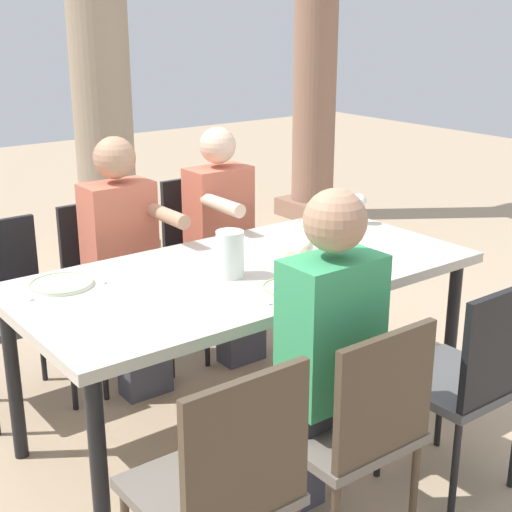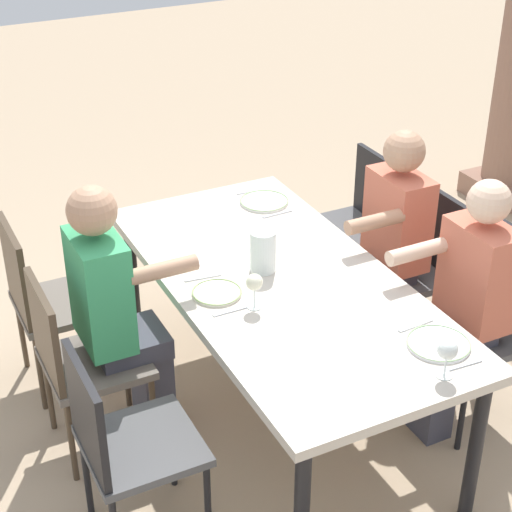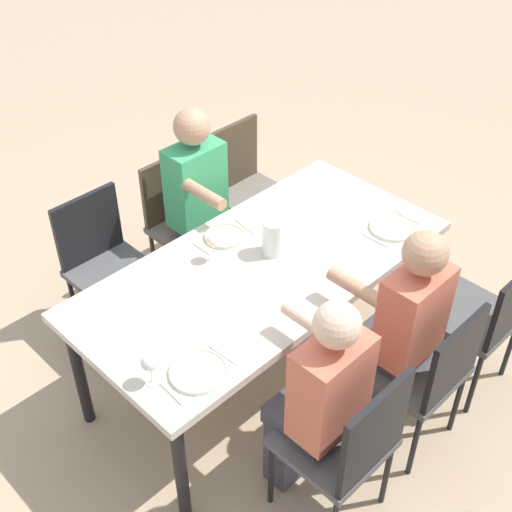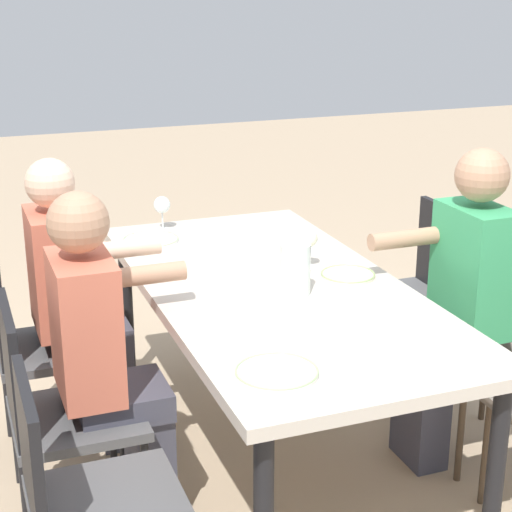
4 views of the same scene
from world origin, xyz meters
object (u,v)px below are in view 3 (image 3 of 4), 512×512
(diner_woman_green, at_px, (203,206))
(diner_guest_third, at_px, (317,398))
(chair_mid_south, at_px, (184,217))
(plate_2, at_px, (198,372))
(dining_table, at_px, (263,274))
(diner_man_white, at_px, (398,327))
(chair_east_south, at_px, (104,259))
(plate_1, at_px, (224,236))
(chair_east_north, at_px, (349,442))
(wine_glass_2, at_px, (150,363))
(chair_west_north, at_px, (486,314))
(chair_west_south, at_px, (246,183))
(chair_mid_north, at_px, (427,369))
(water_pitcher, at_px, (273,239))
(wine_glass_1, at_px, (213,241))
(plate_0, at_px, (392,228))

(diner_woman_green, height_order, diner_guest_third, diner_woman_green)
(chair_mid_south, height_order, plate_2, chair_mid_south)
(dining_table, xyz_separation_m, diner_man_white, (-0.21, 0.71, -0.03))
(chair_east_south, height_order, plate_1, chair_east_south)
(chair_east_north, distance_m, diner_man_white, 0.65)
(plate_1, distance_m, wine_glass_2, 1.05)
(chair_east_north, xyz_separation_m, plate_1, (-0.41, -1.21, 0.24))
(chair_west_north, distance_m, chair_west_south, 1.80)
(diner_woman_green, bearing_deg, wine_glass_2, 40.07)
(chair_mid_north, relative_size, water_pitcher, 4.59)
(chair_east_south, bearing_deg, dining_table, 113.45)
(chair_east_south, bearing_deg, diner_woman_green, 161.64)
(chair_west_north, relative_size, wine_glass_1, 5.56)
(chair_east_south, distance_m, plate_1, 0.77)
(chair_west_south, height_order, plate_0, chair_west_south)
(plate_0, relative_size, plate_2, 1.01)
(chair_mid_south, bearing_deg, wine_glass_2, 45.58)
(plate_1, bearing_deg, diner_man_white, 100.73)
(chair_mid_north, bearing_deg, diner_man_white, -89.10)
(chair_mid_north, bearing_deg, chair_mid_south, -90.00)
(chair_east_south, relative_size, water_pitcher, 4.56)
(chair_mid_south, height_order, chair_east_north, chair_east_north)
(chair_west_north, height_order, diner_man_white, diner_man_white)
(chair_east_south, bearing_deg, wine_glass_1, 109.41)
(chair_west_south, distance_m, plate_0, 1.22)
(chair_west_south, xyz_separation_m, diner_guest_third, (1.14, 1.62, 0.15))
(wine_glass_1, bearing_deg, plate_2, 42.63)
(chair_west_north, bearing_deg, wine_glass_2, -22.56)
(chair_west_north, distance_m, chair_east_south, 2.14)
(chair_west_north, height_order, plate_1, chair_west_north)
(chair_east_south, xyz_separation_m, plate_0, (-1.11, 1.19, 0.27))
(plate_0, distance_m, wine_glass_1, 1.01)
(diner_woman_green, bearing_deg, chair_east_north, 69.53)
(diner_woman_green, xyz_separation_m, diner_guest_third, (0.60, 1.42, -0.03))
(chair_mid_north, xyz_separation_m, wine_glass_1, (0.36, -1.11, 0.37))
(dining_table, distance_m, chair_mid_north, 0.94)
(chair_mid_north, xyz_separation_m, diner_woman_green, (0.00, -1.60, 0.17))
(chair_east_south, height_order, water_pitcher, water_pitcher)
(chair_mid_south, height_order, wine_glass_1, wine_glass_1)
(chair_mid_north, xyz_separation_m, water_pitcher, (0.10, -0.94, 0.34))
(chair_mid_north, bearing_deg, chair_west_south, -106.77)
(dining_table, bearing_deg, diner_woman_green, -106.57)
(chair_east_south, bearing_deg, water_pitcher, 120.16)
(chair_mid_north, relative_size, diner_guest_third, 0.72)
(chair_east_south, bearing_deg, chair_east_north, 90.00)
(chair_mid_north, distance_m, wine_glass_2, 1.34)
(chair_mid_north, bearing_deg, plate_1, -80.83)
(chair_mid_north, relative_size, plate_1, 4.16)
(chair_west_north, xyz_separation_m, diner_woman_green, (0.55, -1.60, 0.18))
(plate_0, xyz_separation_m, wine_glass_2, (1.61, -0.07, 0.11))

